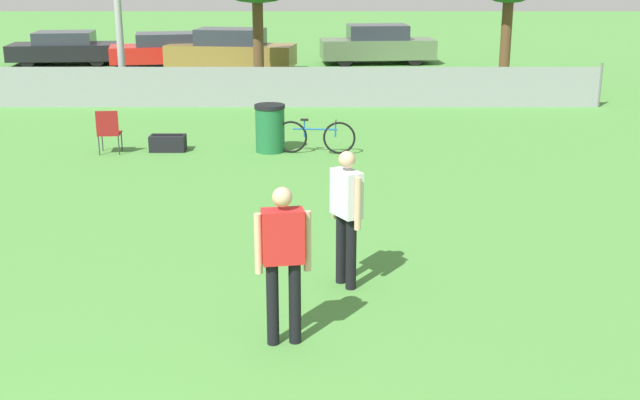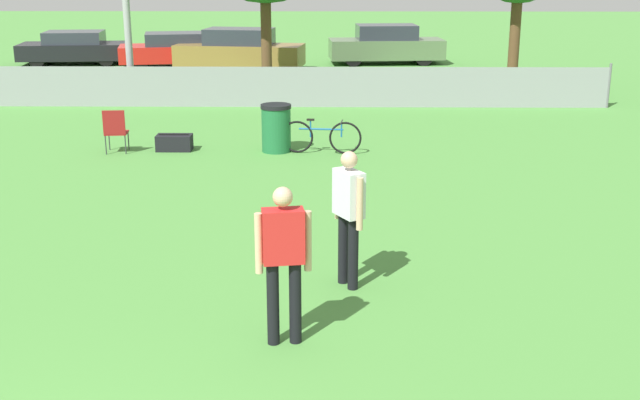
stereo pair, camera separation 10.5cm
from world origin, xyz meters
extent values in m
cube|color=gray|center=(0.00, 18.00, 0.55)|extent=(19.81, 0.03, 1.10)
cylinder|color=slate|center=(9.91, 18.00, 0.61)|extent=(0.07, 0.07, 1.21)
cylinder|color=brown|center=(0.38, 20.54, 1.59)|extent=(0.32, 0.32, 3.18)
cylinder|color=brown|center=(7.85, 20.64, 1.50)|extent=(0.32, 0.32, 3.00)
cylinder|color=black|center=(1.74, 3.82, 0.46)|extent=(0.13, 0.13, 0.92)
cylinder|color=black|center=(1.97, 3.86, 0.46)|extent=(0.13, 0.13, 0.92)
cube|color=red|center=(1.86, 3.84, 1.20)|extent=(0.46, 0.29, 0.57)
sphere|color=#D8AD8C|center=(1.86, 3.84, 1.62)|extent=(0.21, 0.21, 0.21)
cylinder|color=#D8AD8C|center=(1.61, 3.80, 1.13)|extent=(0.08, 0.08, 0.64)
cylinder|color=#D8AD8C|center=(2.11, 3.88, 1.13)|extent=(0.08, 0.08, 0.64)
cylinder|color=black|center=(2.50, 5.51, 0.46)|extent=(0.13, 0.13, 0.92)
cylinder|color=black|center=(2.62, 5.31, 0.46)|extent=(0.13, 0.13, 0.92)
cube|color=silver|center=(2.56, 5.41, 1.20)|extent=(0.40, 0.48, 0.57)
sphere|color=#D8AD8C|center=(2.56, 5.41, 1.62)|extent=(0.21, 0.21, 0.21)
cylinder|color=#D8AD8C|center=(2.43, 5.63, 1.13)|extent=(0.08, 0.08, 0.64)
cylinder|color=#D8AD8C|center=(2.69, 5.19, 1.13)|extent=(0.08, 0.08, 0.64)
cylinder|color=#333338|center=(-1.98, 12.79, 0.20)|extent=(0.02, 0.02, 0.40)
cylinder|color=#333338|center=(-2.39, 12.75, 0.20)|extent=(0.02, 0.02, 0.40)
cylinder|color=#333338|center=(-1.95, 12.38, 0.20)|extent=(0.02, 0.02, 0.40)
cylinder|color=#333338|center=(-2.35, 12.35, 0.20)|extent=(0.02, 0.02, 0.40)
cube|color=maroon|center=(-2.17, 12.57, 0.41)|extent=(0.49, 0.49, 0.03)
cube|color=maroon|center=(-2.15, 12.35, 0.68)|extent=(0.45, 0.06, 0.50)
torus|color=black|center=(1.63, 12.56, 0.34)|extent=(0.68, 0.11, 0.68)
torus|color=black|center=(2.64, 12.47, 0.34)|extent=(0.68, 0.11, 0.68)
cylinder|color=#195999|center=(2.14, 12.51, 0.52)|extent=(0.93, 0.12, 0.04)
cylinder|color=#195999|center=(1.91, 12.53, 0.52)|extent=(0.03, 0.03, 0.35)
cylinder|color=#195999|center=(2.56, 12.47, 0.52)|extent=(0.03, 0.03, 0.32)
cube|color=black|center=(1.91, 12.53, 0.71)|extent=(0.16, 0.07, 0.04)
cylinder|color=black|center=(2.56, 12.47, 0.67)|extent=(0.07, 0.44, 0.03)
cylinder|color=#1E6638|center=(1.19, 12.68, 0.46)|extent=(0.61, 0.61, 0.92)
cylinder|color=black|center=(1.19, 12.68, 0.96)|extent=(0.64, 0.64, 0.08)
cube|color=black|center=(-0.99, 12.74, 0.17)|extent=(0.74, 0.41, 0.33)
cube|color=black|center=(-0.99, 12.74, 0.35)|extent=(0.63, 0.04, 0.02)
cylinder|color=black|center=(-6.39, 28.26, 0.30)|extent=(0.62, 0.25, 0.60)
cylinder|color=black|center=(-6.21, 26.65, 0.30)|extent=(0.62, 0.25, 0.60)
cylinder|color=black|center=(-8.94, 27.97, 0.30)|extent=(0.62, 0.25, 0.60)
cylinder|color=black|center=(-8.76, 26.36, 0.30)|extent=(0.62, 0.25, 0.60)
cube|color=black|center=(-7.57, 27.31, 0.50)|extent=(4.32, 2.29, 0.60)
cube|color=#2D333D|center=(-7.57, 27.31, 1.02)|extent=(2.32, 1.85, 0.45)
cylinder|color=black|center=(-2.45, 27.53, 0.31)|extent=(0.64, 0.29, 0.62)
cylinder|color=black|center=(-2.17, 26.05, 0.31)|extent=(0.64, 0.29, 0.62)
cylinder|color=black|center=(-4.94, 27.06, 0.31)|extent=(0.64, 0.29, 0.62)
cylinder|color=black|center=(-4.66, 25.58, 0.31)|extent=(0.64, 0.29, 0.62)
cube|color=red|center=(-3.56, 26.55, 0.51)|extent=(4.34, 2.46, 0.61)
cube|color=#2D333D|center=(-3.56, 26.55, 1.04)|extent=(2.37, 1.89, 0.45)
cylinder|color=black|center=(0.51, 26.12, 0.31)|extent=(0.64, 0.27, 0.62)
cylinder|color=black|center=(0.30, 24.68, 0.31)|extent=(0.64, 0.27, 0.62)
cylinder|color=black|center=(-2.31, 26.52, 0.31)|extent=(0.64, 0.27, 0.62)
cylinder|color=black|center=(-2.52, 25.08, 0.31)|extent=(0.64, 0.27, 0.62)
cube|color=olive|center=(-1.01, 25.60, 0.55)|extent=(4.78, 2.31, 0.76)
cube|color=#2D333D|center=(-1.01, 25.60, 1.22)|extent=(2.57, 1.80, 0.57)
cylinder|color=black|center=(5.75, 28.40, 0.34)|extent=(0.69, 0.24, 0.67)
cylinder|color=black|center=(5.87, 26.94, 0.34)|extent=(0.69, 0.24, 0.67)
cylinder|color=black|center=(3.05, 28.17, 0.34)|extent=(0.69, 0.24, 0.67)
cylinder|color=black|center=(3.18, 26.71, 0.34)|extent=(0.69, 0.24, 0.67)
cube|color=#59724C|center=(4.46, 27.56, 0.57)|extent=(4.49, 2.05, 0.73)
cube|color=#2D333D|center=(4.46, 27.56, 1.22)|extent=(2.39, 1.67, 0.55)
camera|label=1|loc=(2.24, -3.88, 3.92)|focal=45.00mm
camera|label=2|loc=(2.34, -3.88, 3.92)|focal=45.00mm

